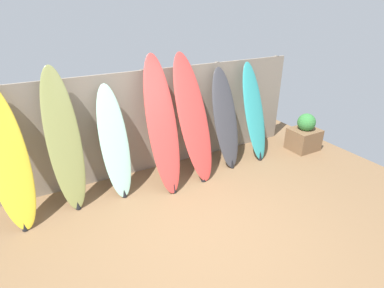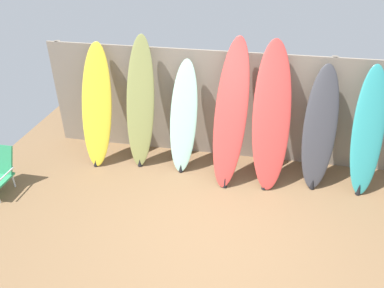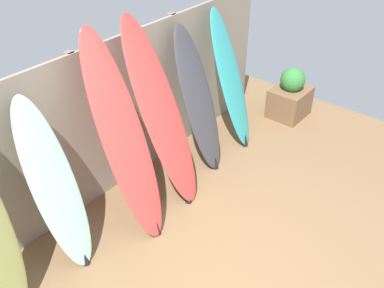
# 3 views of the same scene
# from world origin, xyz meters

# --- Properties ---
(ground) EXTENTS (7.68, 7.68, 0.00)m
(ground) POSITION_xyz_m (0.00, 0.00, 0.00)
(ground) COLOR brown
(fence_back) EXTENTS (6.08, 0.11, 1.80)m
(fence_back) POSITION_xyz_m (-0.00, 2.01, 0.90)
(fence_back) COLOR gray
(fence_back) RESTS_ON ground
(surfboard_yellow_0) EXTENTS (0.55, 0.81, 1.89)m
(surfboard_yellow_0) POSITION_xyz_m (-2.10, 1.54, 0.93)
(surfboard_yellow_0) COLOR yellow
(surfboard_yellow_0) RESTS_ON ground
(surfboard_olive_1) EXTENTS (0.47, 0.59, 2.04)m
(surfboard_olive_1) POSITION_xyz_m (-1.39, 1.60, 1.01)
(surfboard_olive_1) COLOR olive
(surfboard_olive_1) RESTS_ON ground
(surfboard_seafoam_2) EXTENTS (0.44, 0.62, 1.71)m
(surfboard_seafoam_2) POSITION_xyz_m (-0.70, 1.57, 0.84)
(surfboard_seafoam_2) COLOR #9ED6BC
(surfboard_seafoam_2) RESTS_ON ground
(surfboard_red_3) EXTENTS (0.55, 0.94, 2.10)m
(surfboard_red_3) POSITION_xyz_m (0.04, 1.43, 1.04)
(surfboard_red_3) COLOR #D13D38
(surfboard_red_3) RESTS_ON ground
(surfboard_red_4) EXTENTS (0.64, 0.92, 2.08)m
(surfboard_red_4) POSITION_xyz_m (0.63, 1.48, 1.03)
(surfboard_red_4) COLOR #D13D38
(surfboard_red_4) RESTS_ON ground
(surfboard_charcoal_5) EXTENTS (0.48, 0.70, 1.77)m
(surfboard_charcoal_5) POSITION_xyz_m (1.33, 1.54, 0.87)
(surfboard_charcoal_5) COLOR #38383D
(surfboard_charcoal_5) RESTS_ON ground
(surfboard_teal_6) EXTENTS (0.47, 0.72, 1.80)m
(surfboard_teal_6) POSITION_xyz_m (1.99, 1.53, 0.89)
(surfboard_teal_6) COLOR teal
(surfboard_teal_6) RESTS_ON ground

